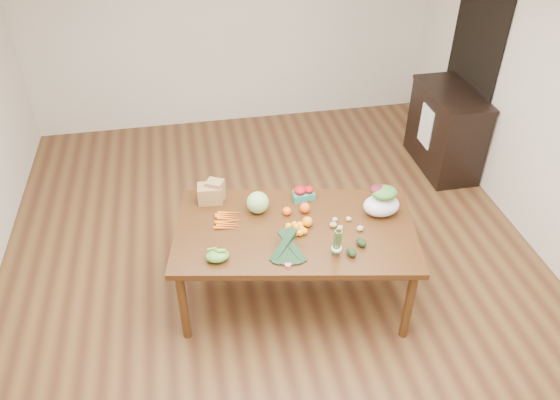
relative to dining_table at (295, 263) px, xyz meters
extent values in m
plane|color=brown|center=(-0.11, 0.29, -0.38)|extent=(6.00, 6.00, 0.00)
cube|color=silver|center=(-0.11, 3.29, 0.98)|extent=(5.00, 0.02, 2.70)
cube|color=#41220F|center=(0.00, 0.00, 0.00)|extent=(2.07, 1.39, 0.75)
cube|color=black|center=(2.37, 1.89, 0.68)|extent=(0.02, 1.00, 2.10)
cube|color=black|center=(2.11, 1.71, 0.10)|extent=(0.52, 1.02, 0.94)
cube|color=white|center=(1.85, 1.69, 0.18)|extent=(0.02, 0.28, 0.45)
sphere|color=#99CF77|center=(-0.26, 0.27, 0.47)|extent=(0.18, 0.18, 0.18)
sphere|color=orange|center=(-0.03, 0.18, 0.41)|extent=(0.07, 0.07, 0.07)
sphere|color=orange|center=(0.12, 0.19, 0.42)|extent=(0.09, 0.09, 0.09)
sphere|color=#FE5D0F|center=(0.10, 0.01, 0.42)|extent=(0.09, 0.09, 0.09)
ellipsoid|color=#509934|center=(-0.64, -0.25, 0.41)|extent=(0.18, 0.13, 0.08)
ellipsoid|color=tan|center=(0.30, -0.04, 0.40)|extent=(0.06, 0.05, 0.05)
ellipsoid|color=#D4B47A|center=(0.34, -0.09, 0.40)|extent=(0.05, 0.04, 0.04)
ellipsoid|color=#D6B57B|center=(0.44, 0.01, 0.39)|extent=(0.05, 0.04, 0.04)
ellipsoid|color=tan|center=(0.33, 0.02, 0.39)|extent=(0.05, 0.04, 0.04)
ellipsoid|color=tan|center=(0.49, -0.12, 0.40)|extent=(0.05, 0.05, 0.05)
ellipsoid|color=black|center=(0.34, -0.39, 0.41)|extent=(0.09, 0.11, 0.06)
ellipsoid|color=black|center=(0.45, -0.30, 0.41)|extent=(0.09, 0.11, 0.06)
camera|label=1|loc=(-0.75, -3.25, 3.15)|focal=35.00mm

